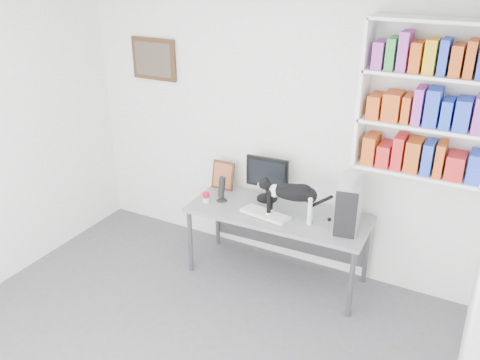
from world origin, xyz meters
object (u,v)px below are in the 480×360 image
Objects in this scene: speaker at (222,188)px; soup_can at (206,197)px; leaning_print at (223,175)px; pc_tower at (349,204)px; desk at (277,245)px; keyboard at (265,214)px; bookshelf at (427,100)px; monitor at (267,178)px; cat at (292,201)px.

soup_can is at bearing -121.97° from speaker.
leaning_print is 0.37m from soup_can.
desk is at bearing 175.60° from pc_tower.
leaning_print is (-1.35, 0.17, -0.07)m from pc_tower.
keyboard is 1.78× the size of speaker.
keyboard is at bearing 1.28° from soup_can.
leaning_print is (-1.83, -0.01, -1.00)m from bookshelf.
soup_can is (-1.34, -0.18, -0.17)m from pc_tower.
soup_can is at bearing -151.00° from monitor.
cat is (0.86, 0.05, 0.14)m from soup_can.
bookshelf reaches higher than keyboard.
bookshelf is 1.68m from keyboard.
cat is at bearing -41.38° from monitor.
cat reaches higher than speaker.
keyboard is at bearing -163.66° from bookshelf.
speaker is at bearing -178.88° from desk.
desk is at bearing 21.83° from speaker.
pc_tower is (0.71, 0.17, 0.20)m from keyboard.
pc_tower is at bearing 4.93° from cat.
pc_tower is at bearing 2.81° from desk.
speaker is at bearing -171.06° from bookshelf.
bookshelf reaches higher than leaning_print.
monitor is 0.62m from soup_can.
desk is 3.77× the size of monitor.
monitor is 0.74× the size of cat.
leaning_print reaches higher than keyboard.
bookshelf is 2.71× the size of keyboard.
keyboard reaches higher than desk.
keyboard is at bearing -71.94° from monitor.
speaker is (-1.22, -0.09, -0.09)m from pc_tower.
bookshelf is 2.09m from leaning_print.
leaning_print is at bearing 151.09° from cat.
cat is at bearing -26.75° from desk.
keyboard is at bearing -125.26° from desk.
desk is 6.53× the size of speaker.
monitor is 0.45m from speaker.
monitor is 0.51m from leaning_print.
cat is (-0.96, -0.31, -0.96)m from bookshelf.
monitor is 1.73× the size of speaker.
pc_tower is at bearing -159.31° from bookshelf.
desk is 0.75m from speaker.
keyboard is 0.73m from leaning_print.
speaker reaches higher than desk.
keyboard is at bearing -175.93° from pc_tower.
monitor is at bearing 133.32° from cat.
keyboard is 0.62m from soup_can.
monitor reaches higher than speaker.
bookshelf is 2.16m from soup_can.
desk is 0.56m from cat.
speaker is at bearing 179.33° from keyboard.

